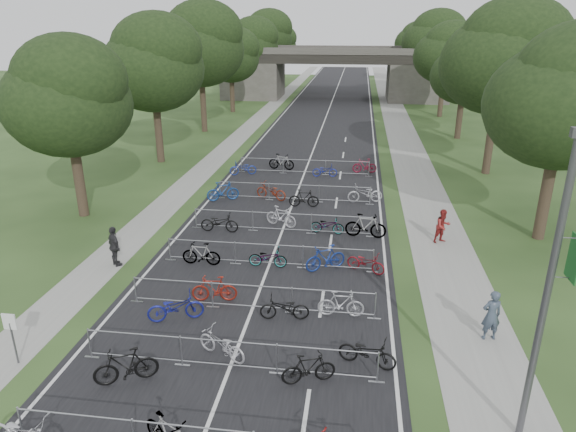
{
  "coord_description": "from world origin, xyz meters",
  "views": [
    {
      "loc": [
        3.65,
        -9.44,
        10.29
      ],
      "look_at": [
        0.39,
        14.53,
        1.1
      ],
      "focal_mm": 32.0,
      "sensor_mm": 36.0,
      "label": 1
    }
  ],
  "objects_px": {
    "overpass_bridge": "(334,73)",
    "park_sign": "(11,329)",
    "lamppost": "(549,293)",
    "pedestrian_c": "(114,247)",
    "pedestrian_a": "(491,315)",
    "pedestrian_b": "(443,226)"
  },
  "relations": [
    {
      "from": "overpass_bridge",
      "to": "park_sign",
      "type": "relative_size",
      "value": 16.99
    },
    {
      "from": "lamppost",
      "to": "pedestrian_c",
      "type": "distance_m",
      "value": 17.5
    },
    {
      "from": "park_sign",
      "to": "pedestrian_a",
      "type": "bearing_deg",
      "value": 12.77
    },
    {
      "from": "overpass_bridge",
      "to": "park_sign",
      "type": "height_order",
      "value": "overpass_bridge"
    },
    {
      "from": "pedestrian_b",
      "to": "pedestrian_c",
      "type": "bearing_deg",
      "value": 167.6
    },
    {
      "from": "overpass_bridge",
      "to": "pedestrian_c",
      "type": "height_order",
      "value": "overpass_bridge"
    },
    {
      "from": "overpass_bridge",
      "to": "lamppost",
      "type": "distance_m",
      "value": 63.55
    },
    {
      "from": "lamppost",
      "to": "park_sign",
      "type": "bearing_deg",
      "value": 176.22
    },
    {
      "from": "overpass_bridge",
      "to": "pedestrian_a",
      "type": "distance_m",
      "value": 59.21
    },
    {
      "from": "pedestrian_a",
      "to": "pedestrian_b",
      "type": "distance_m",
      "value": 8.33
    },
    {
      "from": "pedestrian_a",
      "to": "overpass_bridge",
      "type": "bearing_deg",
      "value": -93.98
    },
    {
      "from": "pedestrian_a",
      "to": "pedestrian_b",
      "type": "relative_size",
      "value": 1.08
    },
    {
      "from": "lamppost",
      "to": "park_sign",
      "type": "distance_m",
      "value": 15.46
    },
    {
      "from": "overpass_bridge",
      "to": "pedestrian_a",
      "type": "relative_size",
      "value": 16.72
    },
    {
      "from": "park_sign",
      "to": "lamppost",
      "type": "bearing_deg",
      "value": -3.78
    },
    {
      "from": "park_sign",
      "to": "pedestrian_b",
      "type": "distance_m",
      "value": 18.96
    },
    {
      "from": "overpass_bridge",
      "to": "pedestrian_a",
      "type": "bearing_deg",
      "value": -81.76
    },
    {
      "from": "overpass_bridge",
      "to": "pedestrian_b",
      "type": "relative_size",
      "value": 18.13
    },
    {
      "from": "overpass_bridge",
      "to": "pedestrian_b",
      "type": "bearing_deg",
      "value": -80.89
    },
    {
      "from": "lamppost",
      "to": "pedestrian_c",
      "type": "bearing_deg",
      "value": 151.76
    },
    {
      "from": "park_sign",
      "to": "pedestrian_b",
      "type": "relative_size",
      "value": 1.07
    },
    {
      "from": "overpass_bridge",
      "to": "lamppost",
      "type": "relative_size",
      "value": 3.78
    }
  ]
}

